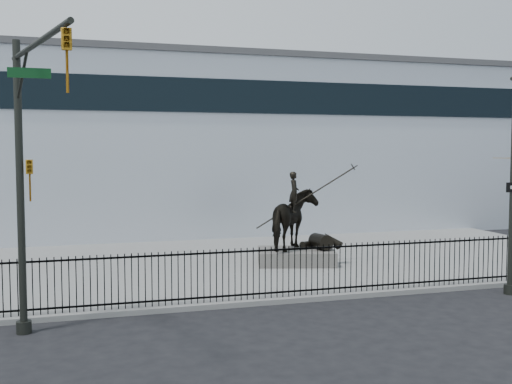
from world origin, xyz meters
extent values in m
plane|color=black|center=(0.00, 0.00, 0.00)|extent=(120.00, 120.00, 0.00)
cube|color=gray|center=(0.00, 7.00, 0.07)|extent=(30.00, 12.00, 0.15)
cube|color=silver|center=(0.00, 20.00, 4.50)|extent=(44.00, 14.00, 9.00)
cube|color=black|center=(0.00, 1.25, 0.30)|extent=(22.00, 0.05, 0.05)
cube|color=black|center=(0.00, 1.25, 1.55)|extent=(22.00, 0.05, 0.05)
cube|color=black|center=(0.00, 1.25, 0.90)|extent=(22.00, 0.03, 1.50)
cube|color=#5B5853|center=(2.14, 6.01, 0.42)|extent=(3.26, 2.63, 0.53)
imported|color=black|center=(2.14, 6.01, 1.82)|extent=(2.45, 2.68, 2.27)
imported|color=black|center=(2.06, 6.03, 2.85)|extent=(0.50, 0.64, 1.53)
cylinder|color=black|center=(2.44, 5.93, 2.62)|extent=(3.53, 1.01, 2.31)
cylinder|color=black|center=(-7.00, 0.20, 0.15)|extent=(0.36, 0.36, 0.30)
cylinder|color=black|center=(-7.00, 0.20, 3.50)|extent=(0.18, 0.18, 7.00)
cylinder|color=black|center=(-6.40, -1.92, 6.60)|extent=(1.47, 4.84, 0.12)
imported|color=orange|center=(-5.80, -4.05, 5.97)|extent=(0.18, 0.22, 1.10)
imported|color=orange|center=(-6.78, 0.20, 3.70)|extent=(0.16, 0.20, 1.00)
cube|color=#0C3F19|center=(-6.64, -1.00, 6.10)|extent=(0.90, 0.03, 0.22)
cylinder|color=black|center=(7.00, 0.20, 0.15)|extent=(0.36, 0.36, 0.30)
camera|label=1|loc=(-5.62, -15.00, 4.42)|focal=42.00mm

